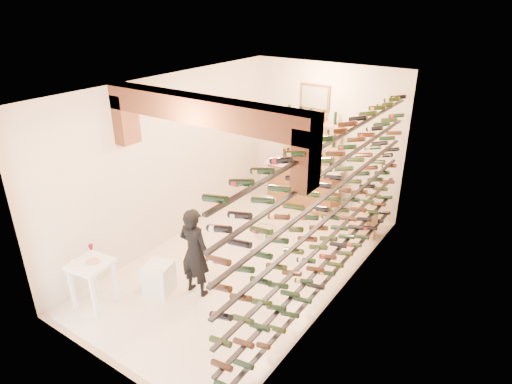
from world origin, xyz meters
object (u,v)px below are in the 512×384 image
person (195,252)px  chrome_barstool (265,215)px  wine_rack (329,208)px  white_stool (159,278)px  crate_lower (362,228)px  back_counter (304,184)px  tasting_table (91,270)px

person → chrome_barstool: person is taller
wine_rack → person: bearing=-146.0°
white_stool → crate_lower: size_ratio=1.05×
chrome_barstool → crate_lower: bearing=36.5°
chrome_barstool → crate_lower: (1.58, 1.17, -0.33)m
back_counter → white_stool: size_ratio=3.29×
white_stool → wine_rack: bearing=33.9°
back_counter → chrome_barstool: 1.67m
person → crate_lower: size_ratio=3.08×
chrome_barstool → person: bearing=-88.3°
tasting_table → crate_lower: size_ratio=1.99×
wine_rack → tasting_table: (-2.76, -2.31, -0.89)m
tasting_table → white_stool: size_ratio=1.89×
back_counter → crate_lower: back_counter is taller
wine_rack → back_counter: size_ratio=3.35×
wine_rack → white_stool: 2.97m
white_stool → crate_lower: 4.17m
white_stool → chrome_barstool: bearing=79.9°
wine_rack → back_counter: (-1.83, 2.65, -1.02)m
white_stool → chrome_barstool: (0.44, 2.47, 0.22)m
back_counter → white_stool: (-0.38, -4.14, -0.27)m
crate_lower → wine_rack: bearing=-84.9°
person → chrome_barstool: size_ratio=1.84×
back_counter → person: size_ratio=1.12×
crate_lower → white_stool: bearing=-119.0°
white_stool → person: person is taller
back_counter → person: person is taller
wine_rack → chrome_barstool: 2.29m
white_stool → back_counter: bearing=84.7°
wine_rack → white_stool: size_ratio=11.05×
white_stool → chrome_barstool: 2.52m
back_counter → chrome_barstool: back_counter is taller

